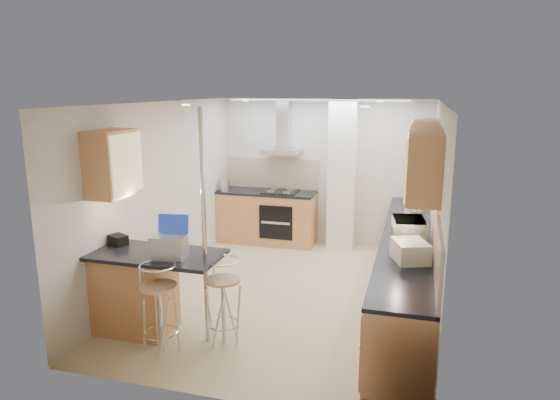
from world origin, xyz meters
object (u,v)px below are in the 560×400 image
(microwave, at_px, (409,231))
(bar_stool_end, at_px, (223,301))
(laptop, at_px, (169,247))
(bar_stool_near, at_px, (160,308))
(bread_bin, at_px, (410,251))

(microwave, distance_m, bar_stool_end, 2.26)
(laptop, relative_size, bar_stool_end, 0.37)
(microwave, relative_size, laptop, 1.49)
(bar_stool_near, xyz_separation_m, bar_stool_end, (0.55, 0.36, -0.01))
(bread_bin, bearing_deg, laptop, 174.48)
(microwave, height_order, bar_stool_end, microwave)
(laptop, bearing_deg, microwave, 19.70)
(bar_stool_near, xyz_separation_m, bread_bin, (2.42, 0.90, 0.55))
(microwave, relative_size, bar_stool_end, 0.55)
(microwave, relative_size, bar_stool_near, 0.54)
(microwave, height_order, laptop, microwave)
(microwave, bearing_deg, bread_bin, 174.67)
(microwave, distance_m, bread_bin, 0.63)
(microwave, xyz_separation_m, bread_bin, (0.03, -0.63, -0.04))
(microwave, bearing_deg, bar_stool_end, 113.97)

